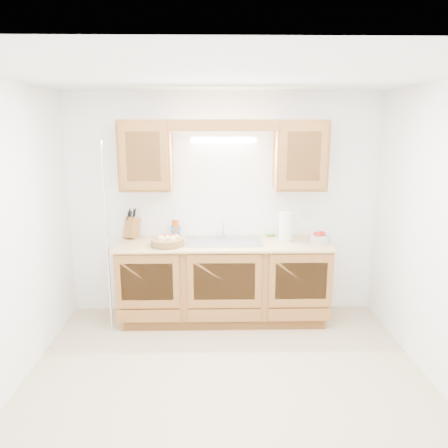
{
  "coord_description": "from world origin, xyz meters",
  "views": [
    {
      "loc": [
        -0.09,
        -3.39,
        2.14
      ],
      "look_at": [
        -0.0,
        0.85,
        1.18
      ],
      "focal_mm": 35.0,
      "sensor_mm": 36.0,
      "label": 1
    }
  ],
  "objects_px": {
    "fruit_basket": "(168,241)",
    "apple_bowl": "(319,238)",
    "knife_block": "(132,227)",
    "paper_towel": "(286,226)"
  },
  "relations": [
    {
      "from": "fruit_basket",
      "to": "knife_block",
      "type": "xyz_separation_m",
      "value": [
        -0.43,
        0.33,
        0.07
      ]
    },
    {
      "from": "paper_towel",
      "to": "apple_bowl",
      "type": "bearing_deg",
      "value": -15.92
    },
    {
      "from": "fruit_basket",
      "to": "knife_block",
      "type": "height_order",
      "value": "knife_block"
    },
    {
      "from": "fruit_basket",
      "to": "paper_towel",
      "type": "xyz_separation_m",
      "value": [
        1.28,
        0.18,
        0.11
      ]
    },
    {
      "from": "fruit_basket",
      "to": "paper_towel",
      "type": "bearing_deg",
      "value": 8.08
    },
    {
      "from": "fruit_basket",
      "to": "paper_towel",
      "type": "relative_size",
      "value": 1.18
    },
    {
      "from": "fruit_basket",
      "to": "knife_block",
      "type": "bearing_deg",
      "value": 142.82
    },
    {
      "from": "fruit_basket",
      "to": "apple_bowl",
      "type": "bearing_deg",
      "value": 2.9
    },
    {
      "from": "fruit_basket",
      "to": "apple_bowl",
      "type": "distance_m",
      "value": 1.63
    },
    {
      "from": "paper_towel",
      "to": "knife_block",
      "type": "bearing_deg",
      "value": 175.1
    }
  ]
}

